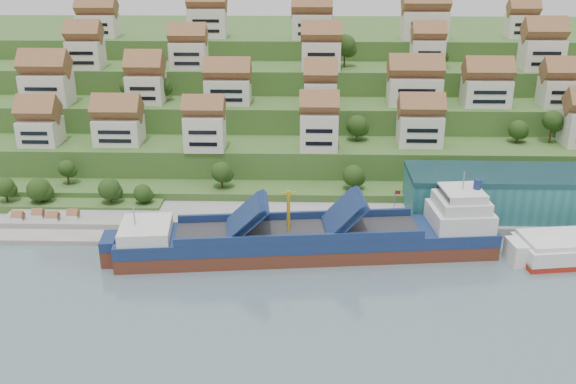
{
  "coord_description": "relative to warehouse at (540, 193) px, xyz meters",
  "views": [
    {
      "loc": [
        -1.83,
        -119.77,
        61.79
      ],
      "look_at": [
        -5.39,
        14.0,
        8.0
      ],
      "focal_mm": 40.0,
      "sensor_mm": 36.0,
      "label": 1
    }
  ],
  "objects": [
    {
      "name": "hillside",
      "position": [
        -52.0,
        86.55,
        3.46
      ],
      "size": [
        260.0,
        128.0,
        31.0
      ],
      "color": "#2D4C1E",
      "rests_on": "ground"
    },
    {
      "name": "ground",
      "position": [
        -52.0,
        -17.0,
        -7.2
      ],
      "size": [
        300.0,
        300.0,
        0.0
      ],
      "primitive_type": "plane",
      "color": "slate",
      "rests_on": "ground"
    },
    {
      "name": "hillside_village",
      "position": [
        -52.62,
        44.68,
        17.5
      ],
      "size": [
        156.42,
        64.34,
        29.16
      ],
      "color": "beige",
      "rests_on": "ground"
    },
    {
      "name": "quay",
      "position": [
        -32.0,
        -2.0,
        -6.1
      ],
      "size": [
        180.0,
        14.0,
        2.2
      ],
      "primitive_type": "cube",
      "color": "gray",
      "rests_on": "ground"
    },
    {
      "name": "flagpole",
      "position": [
        -33.89,
        -7.0,
        -0.32
      ],
      "size": [
        1.28,
        0.16,
        8.0
      ],
      "color": "gray",
      "rests_on": "quay"
    },
    {
      "name": "pebble_beach",
      "position": [
        -110.0,
        -5.0,
        -6.7
      ],
      "size": [
        45.0,
        20.0,
        1.0
      ],
      "primitive_type": "cube",
      "color": "gray",
      "rests_on": "ground"
    },
    {
      "name": "cargo_ship",
      "position": [
        -50.8,
        -17.48,
        -3.93
      ],
      "size": [
        78.17,
        20.01,
        17.15
      ],
      "rotation": [
        0.0,
        0.0,
        0.1
      ],
      "color": "#55271A",
      "rests_on": "ground"
    },
    {
      "name": "warehouse",
      "position": [
        0.0,
        0.0,
        0.0
      ],
      "size": [
        60.0,
        15.0,
        10.0
      ],
      "primitive_type": "cube",
      "color": "#27696B",
      "rests_on": "quay"
    },
    {
      "name": "hillside_trees",
      "position": [
        -58.54,
        27.39,
        9.32
      ],
      "size": [
        139.84,
        61.9,
        31.44
      ],
      "color": "#244115",
      "rests_on": "ground"
    },
    {
      "name": "beach_huts",
      "position": [
        -112.0,
        -6.25,
        -5.1
      ],
      "size": [
        14.4,
        3.7,
        2.2
      ],
      "color": "white",
      "rests_on": "pebble_beach"
    }
  ]
}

